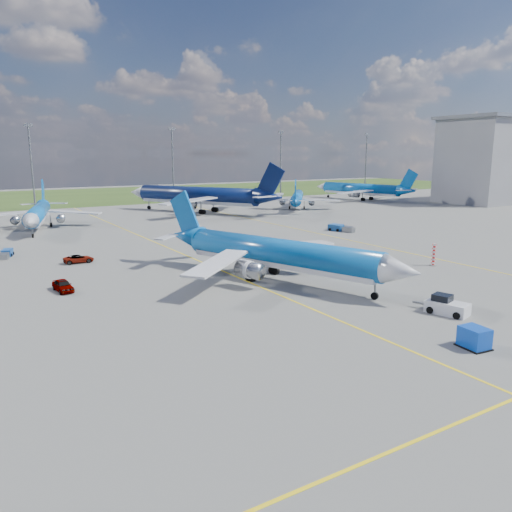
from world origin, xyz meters
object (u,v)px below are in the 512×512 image
warning_post (434,255)px  main_airliner (279,281)px  service_car_c (227,243)px  baggage_tug_e (340,227)px  baggage_tug_w (340,228)px  bg_jet_nnw (39,229)px  bg_jet_ne (297,208)px  pushback_tug (446,306)px  service_car_a (63,285)px  bg_jet_n (198,212)px  service_car_b (79,259)px  bg_jet_ene (360,200)px  baggage_tug_c (6,254)px  uld_container (474,338)px

warning_post → main_airliner: bearing=170.0°
service_car_c → baggage_tug_e: 28.72m
baggage_tug_w → baggage_tug_e: 2.14m
bg_jet_nnw → bg_jet_ne: 67.55m
bg_jet_ne → main_airliner: (-49.46, -64.44, 0.00)m
pushback_tug → baggage_tug_w: pushback_tug is taller
bg_jet_nnw → bg_jet_ne: size_ratio=1.06×
service_car_a → baggage_tug_w: size_ratio=0.70×
pushback_tug → main_airliner: bearing=93.2°
bg_jet_n → service_car_b: bg_jet_n is taller
bg_jet_ne → baggage_tug_e: size_ratio=6.66×
pushback_tug → baggage_tug_w: 51.38m
bg_jet_n → main_airliner: bearing=41.4°
bg_jet_ene → service_car_c: 93.15m
pushback_tug → service_car_c: bearing=75.8°
service_car_c → bg_jet_n: bearing=87.0°
service_car_c → baggage_tug_w: 27.11m
service_car_a → service_car_b: 15.08m
bg_jet_n → baggage_tug_c: 60.89m
service_car_a → service_car_b: (4.75, 14.31, -0.10)m
baggage_tug_c → pushback_tug: bearing=-41.3°
service_car_c → bg_jet_ene: bearing=50.3°
bg_jet_ene → baggage_tug_c: size_ratio=8.35×
warning_post → baggage_tug_e: 33.45m
baggage_tug_c → baggage_tug_e: (59.90, -4.97, 0.02)m
warning_post → baggage_tug_w: warning_post is taller
bg_jet_nnw → pushback_tug: 82.78m
bg_jet_nnw → baggage_tug_w: size_ratio=6.14×
main_airliner → bg_jet_n: bearing=53.2°
service_car_a → bg_jet_ene: bearing=26.0°
pushback_tug → baggage_tug_c: pushback_tug is taller
bg_jet_n → service_car_a: size_ratio=12.33×
service_car_c → main_airliner: bearing=-86.2°
pushback_tug → uld_container: pushback_tug is taller
service_car_b → baggage_tug_c: size_ratio=0.87×
warning_post → service_car_b: size_ratio=0.74×
bg_jet_ne → service_car_a: 91.49m
bg_jet_ne → baggage_tug_c: (-75.94, -31.83, 0.47)m
baggage_tug_c → baggage_tug_e: size_ratio=0.96×
warning_post → uld_container: warning_post is taller
main_airliner → baggage_tug_w: main_airliner is taller
warning_post → baggage_tug_c: warning_post is taller
main_airliner → pushback_tug: (6.62, -18.63, 0.73)m
warning_post → uld_container: bearing=-134.8°
baggage_tug_e → service_car_c: bearing=175.8°
service_car_a → baggage_tug_c: (-3.49, 24.04, -0.19)m
bg_jet_nnw → service_car_a: bg_jet_nnw is taller
warning_post → uld_container: 30.19m
bg_jet_ne → pushback_tug: 93.47m
pushback_tug → baggage_tug_e: (26.81, 46.27, -0.24)m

